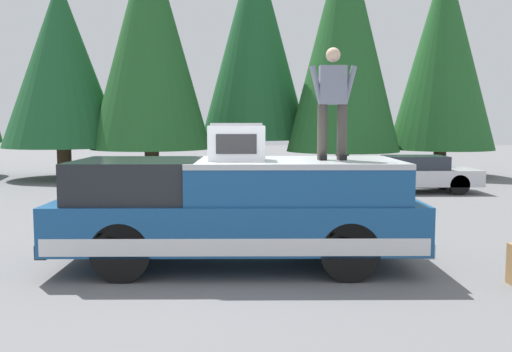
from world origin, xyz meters
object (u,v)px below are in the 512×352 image
(person_on_truck_bed, at_px, (333,100))
(parked_car_silver, at_px, (412,174))
(pickup_truck, at_px, (237,210))
(compressor_unit, at_px, (237,142))

(person_on_truck_bed, distance_m, parked_car_silver, 10.09)
(pickup_truck, relative_size, person_on_truck_bed, 3.28)
(compressor_unit, bearing_deg, pickup_truck, -0.41)
(person_on_truck_bed, height_order, parked_car_silver, person_on_truck_bed)
(pickup_truck, bearing_deg, parked_car_silver, -30.59)
(compressor_unit, height_order, person_on_truck_bed, person_on_truck_bed)
(pickup_truck, distance_m, person_on_truck_bed, 2.22)
(parked_car_silver, bearing_deg, compressor_unit, 149.83)
(pickup_truck, xyz_separation_m, compressor_unit, (-0.15, 0.00, 1.05))
(pickup_truck, height_order, person_on_truck_bed, person_on_truck_bed)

